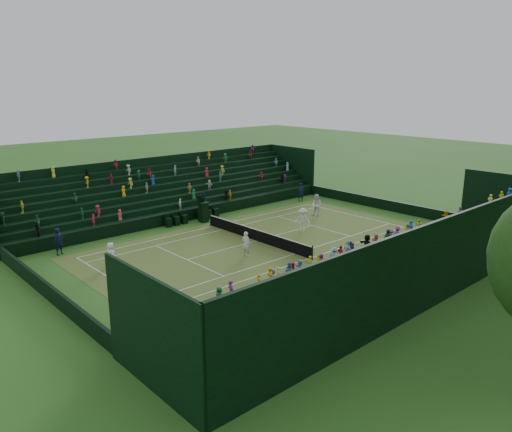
# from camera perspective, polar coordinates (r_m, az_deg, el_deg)

# --- Properties ---
(ground) EXTENTS (160.00, 160.00, 0.00)m
(ground) POSITION_cam_1_polar(r_m,az_deg,el_deg) (38.52, 0.00, -2.88)
(ground) COLOR #2A641F
(ground) RESTS_ON ground
(court_surface) EXTENTS (12.97, 26.77, 0.01)m
(court_surface) POSITION_cam_1_polar(r_m,az_deg,el_deg) (38.52, 0.00, -2.87)
(court_surface) COLOR #376F25
(court_surface) RESTS_ON ground
(perimeter_wall_north) EXTENTS (17.17, 0.20, 1.00)m
(perimeter_wall_north) POSITION_cam_1_polar(r_m,az_deg,el_deg) (50.04, 13.65, 1.46)
(perimeter_wall_north) COLOR black
(perimeter_wall_north) RESTS_ON ground
(perimeter_wall_south) EXTENTS (17.17, 0.20, 1.00)m
(perimeter_wall_south) POSITION_cam_1_polar(r_m,az_deg,el_deg) (30.73, -22.81, -7.81)
(perimeter_wall_south) COLOR black
(perimeter_wall_south) RESTS_ON ground
(perimeter_wall_east) EXTENTS (0.20, 31.77, 1.00)m
(perimeter_wall_east) POSITION_cam_1_polar(r_m,az_deg,el_deg) (32.89, 9.99, -5.35)
(perimeter_wall_east) COLOR black
(perimeter_wall_east) RESTS_ON ground
(perimeter_wall_west) EXTENTS (0.20, 31.77, 1.00)m
(perimeter_wall_west) POSITION_cam_1_polar(r_m,az_deg,el_deg) (44.80, -7.28, 0.21)
(perimeter_wall_west) COLOR black
(perimeter_wall_west) RESTS_ON ground
(north_grandstand) EXTENTS (6.60, 32.00, 4.90)m
(north_grandstand) POSITION_cam_1_polar(r_m,az_deg,el_deg) (30.32, 16.30, -5.39)
(north_grandstand) COLOR black
(north_grandstand) RESTS_ON ground
(south_grandstand) EXTENTS (6.60, 32.00, 4.90)m
(south_grandstand) POSITION_cam_1_polar(r_m,az_deg,el_deg) (47.96, -10.19, 2.36)
(south_grandstand) COLOR black
(south_grandstand) RESTS_ON ground
(tennis_net) EXTENTS (11.67, 0.10, 1.06)m
(tennis_net) POSITION_cam_1_polar(r_m,az_deg,el_deg) (38.36, 0.00, -2.13)
(tennis_net) COLOR black
(tennis_net) RESTS_ON ground
(umpire_chair) EXTENTS (0.84, 0.84, 2.65)m
(umpire_chair) POSITION_cam_1_polar(r_m,az_deg,el_deg) (43.79, -6.05, 0.76)
(umpire_chair) COLOR black
(umpire_chair) RESTS_ON ground
(courtside_chairs) EXTENTS (0.51, 5.48, 1.11)m
(courtside_chairs) POSITION_cam_1_polar(r_m,az_deg,el_deg) (44.14, -7.26, -0.12)
(courtside_chairs) COLOR black
(courtside_chairs) RESTS_ON ground
(player_near_west) EXTENTS (0.86, 0.60, 1.67)m
(player_near_west) POSITION_cam_1_polar(r_m,az_deg,el_deg) (34.30, -16.24, -4.28)
(player_near_west) COLOR white
(player_near_west) RESTS_ON ground
(player_near_east) EXTENTS (0.76, 0.61, 1.80)m
(player_near_east) POSITION_cam_1_polar(r_m,az_deg,el_deg) (34.94, -1.14, -3.20)
(player_near_east) COLOR silver
(player_near_east) RESTS_ON ground
(player_far_west) EXTENTS (1.14, 0.98, 2.02)m
(player_far_west) POSITION_cam_1_polar(r_m,az_deg,el_deg) (45.86, 6.96, 1.23)
(player_far_west) COLOR white
(player_far_west) RESTS_ON ground
(player_far_east) EXTENTS (1.45, 1.27, 1.94)m
(player_far_east) POSITION_cam_1_polar(r_m,az_deg,el_deg) (41.02, 5.35, -0.42)
(player_far_east) COLOR white
(player_far_east) RESTS_ON ground
(line_judge_north) EXTENTS (0.68, 0.82, 1.93)m
(line_judge_north) POSITION_cam_1_polar(r_m,az_deg,el_deg) (51.48, 5.16, 2.73)
(line_judge_north) COLOR black
(line_judge_north) RESTS_ON ground
(line_judge_south) EXTENTS (0.66, 0.82, 1.94)m
(line_judge_south) POSITION_cam_1_polar(r_m,az_deg,el_deg) (37.88, -21.61, -2.73)
(line_judge_south) COLOR black
(line_judge_south) RESTS_ON ground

